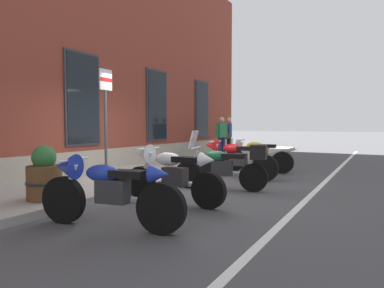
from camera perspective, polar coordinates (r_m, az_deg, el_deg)
name	(u,v)px	position (r m, az deg, el deg)	size (l,w,h in m)	color
ground_plane	(166,185)	(8.13, -4.36, -6.76)	(140.00, 140.00, 0.00)	#424244
sidewalk	(122,178)	(8.93, -11.61, -5.48)	(26.72, 2.69, 0.14)	gray
lane_stripe	(307,199)	(6.93, 18.55, -8.64)	(26.72, 0.12, 0.01)	silver
brick_pub_facade	(20,44)	(12.04, -26.63, 14.65)	(20.72, 5.29, 7.75)	brown
motorcycle_blue_sport	(105,188)	(4.84, -14.32, -7.10)	(0.67, 2.19, 1.00)	black
motorcycle_white_sport	(169,172)	(6.17, -3.85, -4.60)	(0.62, 2.09, 1.05)	black
motorcycle_green_touring	(225,165)	(7.42, 5.57, -3.56)	(0.78, 2.03, 1.28)	black
motorcycle_red_sport	(233,157)	(9.01, 6.86, -2.17)	(0.62, 2.20, 1.04)	black
motorcycle_yellow_naked	(257,156)	(10.44, 10.80, -1.95)	(0.62, 2.09, 0.96)	black
pedestrian_striped_shirt	(222,135)	(13.40, 4.97, 1.50)	(0.64, 0.33, 1.58)	#1E1E4C
pedestrian_blue_top	(229,135)	(13.99, 6.13, 1.55)	(0.53, 0.37, 1.57)	black
parking_sign	(106,109)	(7.60, -14.14, 5.59)	(0.36, 0.07, 2.48)	#4C4C51
barrel_planter	(44,177)	(6.34, -23.29, -5.00)	(0.60, 0.60, 0.92)	brown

